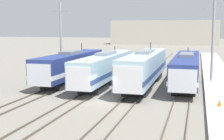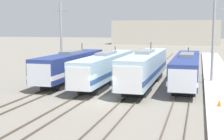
# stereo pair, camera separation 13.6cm
# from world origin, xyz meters

# --- Properties ---
(ground_plane) EXTENTS (400.00, 400.00, 0.00)m
(ground_plane) POSITION_xyz_m (0.00, 0.00, 0.00)
(ground_plane) COLOR slate
(rail_pair_far_left) EXTENTS (1.50, 120.00, 0.15)m
(rail_pair_far_left) POSITION_xyz_m (-7.25, 0.00, 0.07)
(rail_pair_far_left) COLOR #4C4238
(rail_pair_far_left) RESTS_ON ground_plane
(rail_pair_center_left) EXTENTS (1.51, 120.00, 0.15)m
(rail_pair_center_left) POSITION_xyz_m (-2.42, 0.00, 0.07)
(rail_pair_center_left) COLOR #4C4238
(rail_pair_center_left) RESTS_ON ground_plane
(rail_pair_center_right) EXTENTS (1.51, 120.00, 0.15)m
(rail_pair_center_right) POSITION_xyz_m (2.42, 0.00, 0.07)
(rail_pair_center_right) COLOR #4C4238
(rail_pair_center_right) RESTS_ON ground_plane
(rail_pair_far_right) EXTENTS (1.50, 120.00, 0.15)m
(rail_pair_far_right) POSITION_xyz_m (7.25, 0.00, 0.07)
(rail_pair_far_right) COLOR #4C4238
(rail_pair_far_right) RESTS_ON ground_plane
(locomotive_far_left) EXTENTS (3.00, 17.39, 4.90)m
(locomotive_far_left) POSITION_xyz_m (-7.25, 8.95, 2.09)
(locomotive_far_left) COLOR black
(locomotive_far_left) RESTS_ON ground_plane
(locomotive_center_left) EXTENTS (2.75, 19.20, 4.54)m
(locomotive_center_left) POSITION_xyz_m (-2.42, 8.53, 2.08)
(locomotive_center_left) COLOR #232326
(locomotive_center_left) RESTS_ON ground_plane
(locomotive_center_right) EXTENTS (3.03, 19.70, 5.11)m
(locomotive_center_right) POSITION_xyz_m (2.42, 8.86, 2.22)
(locomotive_center_right) COLOR #232326
(locomotive_center_right) RESTS_ON ground_plane
(locomotive_far_right) EXTENTS (2.93, 19.97, 4.37)m
(locomotive_far_right) POSITION_xyz_m (7.25, 10.69, 2.03)
(locomotive_far_right) COLOR black
(locomotive_far_right) RESTS_ON ground_plane
(catenary_tower_left) EXTENTS (2.48, 0.32, 10.61)m
(catenary_tower_left) POSITION_xyz_m (-10.24, 12.82, 5.53)
(catenary_tower_left) COLOR gray
(catenary_tower_left) RESTS_ON ground_plane
(catenary_tower_right) EXTENTS (2.48, 0.32, 10.61)m
(catenary_tower_right) POSITION_xyz_m (10.31, 12.82, 5.53)
(catenary_tower_right) COLOR gray
(catenary_tower_right) RESTS_ON ground_plane
(traffic_cone) EXTENTS (0.38, 0.38, 0.58)m
(traffic_cone) POSITION_xyz_m (10.48, -0.70, 0.68)
(traffic_cone) COLOR orange
(traffic_cone) RESTS_ON platform
(depot_building) EXTENTS (44.53, 10.94, 10.27)m
(depot_building) POSITION_xyz_m (-5.65, 107.04, 5.13)
(depot_building) COLOR #B2AD9E
(depot_building) RESTS_ON ground_plane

